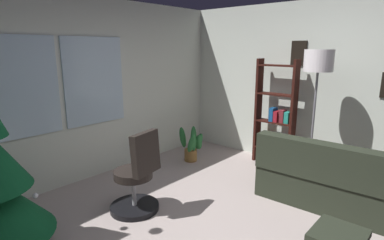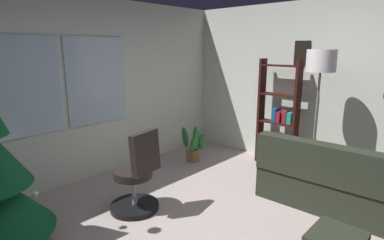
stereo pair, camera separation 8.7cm
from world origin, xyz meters
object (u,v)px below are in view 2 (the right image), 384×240
couch (361,185)px  potted_plant (194,145)px  office_chair (137,180)px  footstool (336,240)px  floor_lamp (320,70)px  bookshelf (278,120)px

couch → potted_plant: 2.47m
office_chair → potted_plant: office_chair is taller
potted_plant → couch: bearing=-85.5°
footstool → floor_lamp: (1.61, 0.86, 1.24)m
footstool → floor_lamp: floor_lamp is taller
bookshelf → floor_lamp: size_ratio=0.92×
footstool → bookshelf: bearing=38.9°
floor_lamp → potted_plant: 2.23m
bookshelf → potted_plant: bearing=127.1°
office_chair → floor_lamp: size_ratio=0.53×
couch → floor_lamp: bearing=69.5°
couch → floor_lamp: floor_lamp is taller
couch → bookshelf: bearing=66.9°
footstool → potted_plant: potted_plant is taller
office_chair → potted_plant: (1.62, 0.60, -0.10)m
floor_lamp → potted_plant: bearing=104.4°
footstool → bookshelf: 2.54m
office_chair → bookshelf: 2.48m
office_chair → potted_plant: 1.73m
couch → footstool: 1.36m
office_chair → floor_lamp: 2.66m
footstool → office_chair: bearing=102.8°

